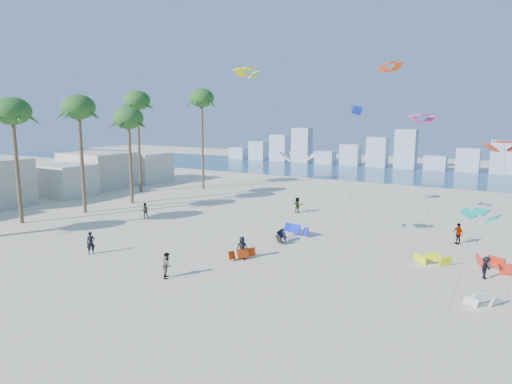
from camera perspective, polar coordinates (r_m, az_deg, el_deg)
The scene contains 10 objects.
ground at distance 31.46m, azimuth -20.53°, elevation -11.89°, with size 220.00×220.00×0.00m, color beige.
ocean at distance 93.55m, azimuth 16.28°, elevation 2.38°, with size 220.00×220.00×0.00m, color navy.
kitesurfer_near at distance 39.28m, azimuth -20.34°, elevation -6.14°, with size 0.69×0.45×1.89m, color black.
kitesurfer_mid at distance 32.32m, azimuth -11.25°, elevation -9.14°, with size 0.89×0.69×1.82m, color gray.
kitesurfers_far at distance 42.62m, azimuth 8.32°, elevation -4.47°, with size 41.49×18.96×1.90m.
grounded_kites at distance 37.52m, azimuth 13.49°, elevation -7.31°, with size 20.55×11.12×0.99m.
flying_kites at distance 42.46m, azimuth 17.06°, elevation 10.48°, with size 38.17×26.51×17.65m.
palm_row at distance 56.39m, azimuth -22.17°, elevation 9.37°, with size 10.18×44.80×15.38m.
beachfront_buildings at distance 69.43m, azimuth -24.70°, elevation 1.70°, with size 11.50×43.00×6.00m.
distant_skyline at distance 103.18m, azimuth 17.15°, elevation 4.71°, with size 85.00×3.00×8.40m.
Camera 1 is at (23.31, -17.90, 11.23)m, focal length 31.33 mm.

